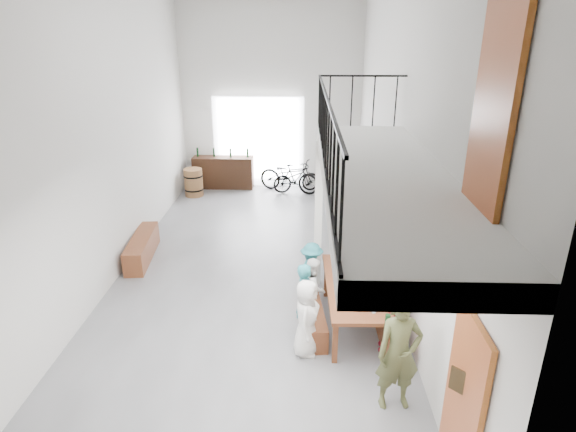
{
  "coord_description": "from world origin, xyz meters",
  "views": [
    {
      "loc": [
        1.0,
        -8.91,
        4.73
      ],
      "look_at": [
        0.73,
        -0.5,
        1.44
      ],
      "focal_mm": 30.0,
      "sensor_mm": 36.0,
      "label": 1
    }
  ],
  "objects_px": {
    "tasting_table": "(354,289)",
    "side_bench": "(142,248)",
    "oak_barrel": "(194,182)",
    "host_standing": "(399,354)",
    "bench_inner": "(313,313)",
    "serving_counter": "(223,172)",
    "bicycle_near": "(289,176)"
  },
  "relations": [
    {
      "from": "oak_barrel",
      "to": "bicycle_near",
      "type": "height_order",
      "value": "bicycle_near"
    },
    {
      "from": "side_bench",
      "to": "bicycle_near",
      "type": "distance_m",
      "value": 5.67
    },
    {
      "from": "tasting_table",
      "to": "bicycle_near",
      "type": "distance_m",
      "value": 7.3
    },
    {
      "from": "serving_counter",
      "to": "host_standing",
      "type": "relative_size",
      "value": 1.15
    },
    {
      "from": "serving_counter",
      "to": "host_standing",
      "type": "height_order",
      "value": "host_standing"
    },
    {
      "from": "serving_counter",
      "to": "host_standing",
      "type": "xyz_separation_m",
      "value": [
        3.78,
        -9.38,
        0.32
      ]
    },
    {
      "from": "tasting_table",
      "to": "host_standing",
      "type": "distance_m",
      "value": 1.88
    },
    {
      "from": "oak_barrel",
      "to": "serving_counter",
      "type": "xyz_separation_m",
      "value": [
        0.77,
        0.84,
        0.08
      ]
    },
    {
      "from": "tasting_table",
      "to": "bench_inner",
      "type": "xyz_separation_m",
      "value": [
        -0.68,
        0.05,
        -0.5
      ]
    },
    {
      "from": "tasting_table",
      "to": "host_standing",
      "type": "xyz_separation_m",
      "value": [
        0.39,
        -1.83,
        0.11
      ]
    },
    {
      "from": "bicycle_near",
      "to": "serving_counter",
      "type": "bearing_deg",
      "value": 101.81
    },
    {
      "from": "bench_inner",
      "to": "oak_barrel",
      "type": "distance_m",
      "value": 7.52
    },
    {
      "from": "oak_barrel",
      "to": "host_standing",
      "type": "bearing_deg",
      "value": -61.97
    },
    {
      "from": "bench_inner",
      "to": "host_standing",
      "type": "relative_size",
      "value": 1.09
    },
    {
      "from": "side_bench",
      "to": "host_standing",
      "type": "distance_m",
      "value": 6.42
    },
    {
      "from": "oak_barrel",
      "to": "serving_counter",
      "type": "distance_m",
      "value": 1.14
    },
    {
      "from": "oak_barrel",
      "to": "side_bench",
      "type": "bearing_deg",
      "value": -92.92
    },
    {
      "from": "tasting_table",
      "to": "serving_counter",
      "type": "bearing_deg",
      "value": 112.74
    },
    {
      "from": "tasting_table",
      "to": "side_bench",
      "type": "height_order",
      "value": "tasting_table"
    },
    {
      "from": "host_standing",
      "to": "bicycle_near",
      "type": "relative_size",
      "value": 0.84
    },
    {
      "from": "bicycle_near",
      "to": "host_standing",
      "type": "bearing_deg",
      "value": -147.56
    },
    {
      "from": "serving_counter",
      "to": "host_standing",
      "type": "bearing_deg",
      "value": -67.56
    },
    {
      "from": "side_bench",
      "to": "host_standing",
      "type": "relative_size",
      "value": 1.12
    },
    {
      "from": "side_bench",
      "to": "bicycle_near",
      "type": "bearing_deg",
      "value": 57.08
    },
    {
      "from": "tasting_table",
      "to": "side_bench",
      "type": "xyz_separation_m",
      "value": [
        -4.38,
        2.42,
        -0.45
      ]
    },
    {
      "from": "tasting_table",
      "to": "side_bench",
      "type": "relative_size",
      "value": 1.25
    },
    {
      "from": "bench_inner",
      "to": "side_bench",
      "type": "xyz_separation_m",
      "value": [
        -3.7,
        2.38,
        0.05
      ]
    },
    {
      "from": "side_bench",
      "to": "bicycle_near",
      "type": "height_order",
      "value": "bicycle_near"
    },
    {
      "from": "serving_counter",
      "to": "bicycle_near",
      "type": "height_order",
      "value": "bicycle_near"
    },
    {
      "from": "side_bench",
      "to": "bench_inner",
      "type": "bearing_deg",
      "value": -32.77
    },
    {
      "from": "tasting_table",
      "to": "serving_counter",
      "type": "height_order",
      "value": "serving_counter"
    },
    {
      "from": "oak_barrel",
      "to": "host_standing",
      "type": "distance_m",
      "value": 9.69
    }
  ]
}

